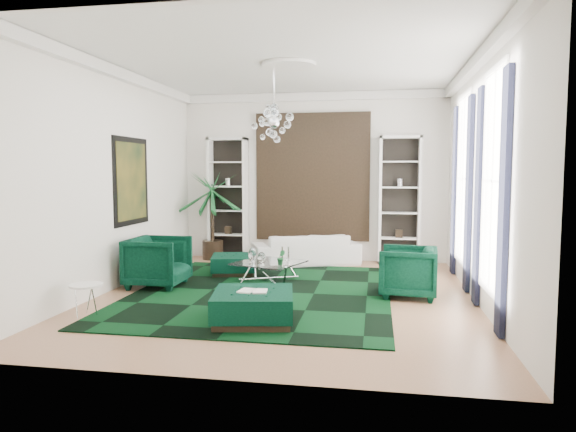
% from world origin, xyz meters
% --- Properties ---
extents(floor, '(6.00, 7.00, 0.02)m').
position_xyz_m(floor, '(0.00, 0.00, -0.01)').
color(floor, tan).
rests_on(floor, ground).
extents(ceiling, '(6.00, 7.00, 0.02)m').
position_xyz_m(ceiling, '(0.00, 0.00, 3.81)').
color(ceiling, white).
rests_on(ceiling, ground).
extents(wall_back, '(6.00, 0.02, 3.80)m').
position_xyz_m(wall_back, '(0.00, 3.51, 1.90)').
color(wall_back, white).
rests_on(wall_back, ground).
extents(wall_front, '(6.00, 0.02, 3.80)m').
position_xyz_m(wall_front, '(0.00, -3.51, 1.90)').
color(wall_front, white).
rests_on(wall_front, ground).
extents(wall_left, '(0.02, 7.00, 3.80)m').
position_xyz_m(wall_left, '(-3.01, 0.00, 1.90)').
color(wall_left, white).
rests_on(wall_left, ground).
extents(wall_right, '(0.02, 7.00, 3.80)m').
position_xyz_m(wall_right, '(3.01, 0.00, 1.90)').
color(wall_right, white).
rests_on(wall_right, ground).
extents(crown_molding, '(6.00, 7.00, 0.18)m').
position_xyz_m(crown_molding, '(0.00, 0.00, 3.70)').
color(crown_molding, white).
rests_on(crown_molding, ceiling).
extents(ceiling_medallion, '(0.90, 0.90, 0.05)m').
position_xyz_m(ceiling_medallion, '(0.00, 0.30, 3.77)').
color(ceiling_medallion, white).
rests_on(ceiling_medallion, ceiling).
extents(tapestry, '(2.50, 0.06, 2.80)m').
position_xyz_m(tapestry, '(0.00, 3.46, 1.90)').
color(tapestry, black).
rests_on(tapestry, wall_back).
extents(shelving_left, '(0.90, 0.38, 2.80)m').
position_xyz_m(shelving_left, '(-1.95, 3.31, 1.40)').
color(shelving_left, white).
rests_on(shelving_left, floor).
extents(shelving_right, '(0.90, 0.38, 2.80)m').
position_xyz_m(shelving_right, '(1.95, 3.31, 1.40)').
color(shelving_right, white).
rests_on(shelving_right, floor).
extents(painting, '(0.04, 1.30, 1.60)m').
position_xyz_m(painting, '(-2.97, 0.60, 1.85)').
color(painting, black).
rests_on(painting, wall_left).
extents(window_near, '(0.03, 1.10, 2.90)m').
position_xyz_m(window_near, '(2.99, -0.90, 1.90)').
color(window_near, white).
rests_on(window_near, wall_right).
extents(curtain_near_a, '(0.07, 0.30, 3.25)m').
position_xyz_m(curtain_near_a, '(2.96, -1.68, 1.65)').
color(curtain_near_a, black).
rests_on(curtain_near_a, floor).
extents(curtain_near_b, '(0.07, 0.30, 3.25)m').
position_xyz_m(curtain_near_b, '(2.96, -0.12, 1.65)').
color(curtain_near_b, black).
rests_on(curtain_near_b, floor).
extents(window_far, '(0.03, 1.10, 2.90)m').
position_xyz_m(window_far, '(2.99, 1.50, 1.90)').
color(window_far, white).
rests_on(window_far, wall_right).
extents(curtain_far_a, '(0.07, 0.30, 3.25)m').
position_xyz_m(curtain_far_a, '(2.96, 0.72, 1.65)').
color(curtain_far_a, black).
rests_on(curtain_far_a, floor).
extents(curtain_far_b, '(0.07, 0.30, 3.25)m').
position_xyz_m(curtain_far_b, '(2.96, 2.28, 1.65)').
color(curtain_far_b, black).
rests_on(curtain_far_b, floor).
extents(rug, '(4.20, 5.00, 0.02)m').
position_xyz_m(rug, '(-0.42, 0.09, 0.01)').
color(rug, black).
rests_on(rug, floor).
extents(sofa, '(2.45, 1.71, 0.67)m').
position_xyz_m(sofa, '(-0.06, 2.83, 0.33)').
color(sofa, silver).
rests_on(sofa, floor).
extents(armchair_left, '(0.98, 0.96, 0.89)m').
position_xyz_m(armchair_left, '(-2.33, 0.23, 0.44)').
color(armchair_left, black).
rests_on(armchair_left, floor).
extents(armchair_right, '(0.99, 0.96, 0.82)m').
position_xyz_m(armchair_right, '(1.97, 0.23, 0.41)').
color(armchair_right, black).
rests_on(armchair_right, floor).
extents(coffee_table, '(1.39, 1.39, 0.37)m').
position_xyz_m(coffee_table, '(-0.48, 0.94, 0.18)').
color(coffee_table, white).
rests_on(coffee_table, floor).
extents(ottoman_side, '(1.01, 1.01, 0.37)m').
position_xyz_m(ottoman_side, '(-1.32, 1.52, 0.19)').
color(ottoman_side, black).
rests_on(ottoman_side, floor).
extents(ottoman_front, '(1.22, 1.22, 0.42)m').
position_xyz_m(ottoman_front, '(-0.17, -1.58, 0.21)').
color(ottoman_front, black).
rests_on(ottoman_front, floor).
extents(book, '(0.39, 0.26, 0.03)m').
position_xyz_m(book, '(-0.17, -1.58, 0.44)').
color(book, white).
rests_on(book, ottoman_front).
extents(side_table, '(0.56, 0.56, 0.44)m').
position_xyz_m(side_table, '(-2.55, -1.68, 0.22)').
color(side_table, white).
rests_on(side_table, floor).
extents(palm, '(1.83, 1.83, 2.60)m').
position_xyz_m(palm, '(-2.28, 3.15, 1.30)').
color(palm, '#185A2A').
rests_on(palm, floor).
extents(chandelier, '(0.99, 0.99, 0.70)m').
position_xyz_m(chandelier, '(-0.30, 0.52, 2.85)').
color(chandelier, white).
rests_on(chandelier, ceiling).
extents(table_plant, '(0.17, 0.15, 0.27)m').
position_xyz_m(table_plant, '(-0.21, 0.71, 0.50)').
color(table_plant, '#185A2A').
rests_on(table_plant, coffee_table).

